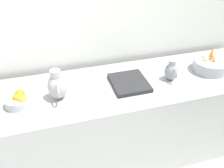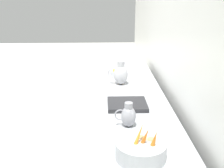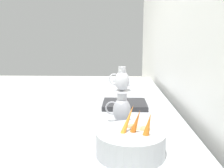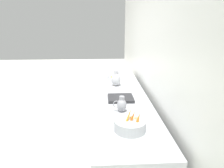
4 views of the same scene
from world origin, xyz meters
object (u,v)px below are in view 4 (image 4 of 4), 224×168
Objects in this scene: vegetable_colander at (130,125)px; metal_pitcher_tall at (116,79)px; metal_pitcher_short at (122,105)px; orange_bowl at (114,78)px.

vegetable_colander is 1.22× the size of metal_pitcher_tall.
orange_bowl is at bearing -89.89° from metal_pitcher_short.
metal_pitcher_tall is (-0.01, 0.30, 0.07)m from orange_bowl.
vegetable_colander is 0.43m from metal_pitcher_short.
metal_pitcher_tall reaches higher than vegetable_colander.
metal_pitcher_short is at bearing -84.35° from vegetable_colander.
metal_pitcher_tall is 1.34× the size of metal_pitcher_short.
vegetable_colander is at bearing 91.57° from metal_pitcher_tall.
orange_bowl is (0.04, -1.70, -0.01)m from vegetable_colander.
metal_pitcher_short is (-0.00, 1.28, 0.04)m from orange_bowl.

